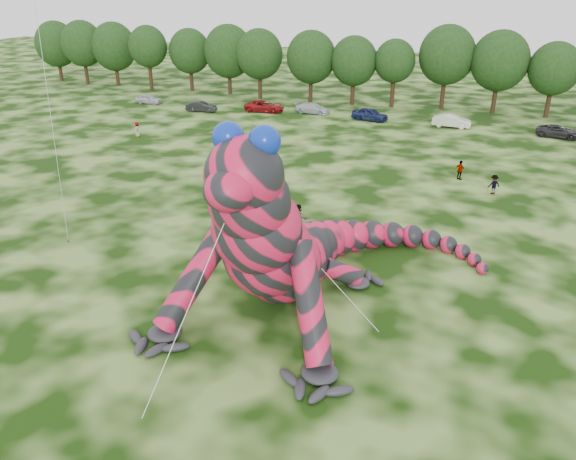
% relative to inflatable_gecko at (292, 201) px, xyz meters
% --- Properties ---
extents(ground, '(240.00, 240.00, 0.00)m').
position_rel_inflatable_gecko_xyz_m(ground, '(-4.89, -7.63, -5.16)').
color(ground, '#16330A').
rests_on(ground, ground).
extents(inflatable_gecko, '(18.16, 21.29, 10.32)m').
position_rel_inflatable_gecko_xyz_m(inflatable_gecko, '(0.00, 0.00, 0.00)').
color(inflatable_gecko, '#CC1741').
rests_on(inflatable_gecko, ground).
extents(tree_0, '(6.91, 6.22, 9.51)m').
position_rel_inflatable_gecko_xyz_m(tree_0, '(-59.45, 51.61, -0.41)').
color(tree_0, black).
rests_on(tree_0, ground).
extents(tree_1, '(6.74, 6.07, 9.81)m').
position_rel_inflatable_gecko_xyz_m(tree_1, '(-53.24, 50.42, -0.26)').
color(tree_1, black).
rests_on(tree_1, ground).
extents(tree_2, '(7.04, 6.34, 9.64)m').
position_rel_inflatable_gecko_xyz_m(tree_2, '(-47.90, 51.14, -0.34)').
color(tree_2, black).
rests_on(tree_2, ground).
extents(tree_3, '(5.81, 5.23, 9.44)m').
position_rel_inflatable_gecko_xyz_m(tree_3, '(-40.60, 49.44, -0.44)').
color(tree_3, black).
rests_on(tree_3, ground).
extents(tree_4, '(6.22, 5.60, 9.06)m').
position_rel_inflatable_gecko_xyz_m(tree_4, '(-34.53, 51.09, -0.63)').
color(tree_4, black).
rests_on(tree_4, ground).
extents(tree_5, '(7.16, 6.44, 9.80)m').
position_rel_inflatable_gecko_xyz_m(tree_5, '(-28.01, 50.81, -0.26)').
color(tree_5, black).
rests_on(tree_5, ground).
extents(tree_6, '(6.52, 5.86, 9.49)m').
position_rel_inflatable_gecko_xyz_m(tree_6, '(-22.44, 49.06, -0.42)').
color(tree_6, black).
rests_on(tree_6, ground).
extents(tree_7, '(6.68, 6.01, 9.48)m').
position_rel_inflatable_gecko_xyz_m(tree_7, '(-14.97, 49.18, -0.42)').
color(tree_7, black).
rests_on(tree_7, ground).
extents(tree_8, '(6.14, 5.53, 8.94)m').
position_rel_inflatable_gecko_xyz_m(tree_8, '(-9.10, 49.36, -0.69)').
color(tree_8, black).
rests_on(tree_8, ground).
extents(tree_9, '(5.27, 4.74, 8.68)m').
position_rel_inflatable_gecko_xyz_m(tree_9, '(-3.82, 49.72, -0.82)').
color(tree_9, black).
rests_on(tree_9, ground).
extents(tree_10, '(7.09, 6.38, 10.50)m').
position_rel_inflatable_gecko_xyz_m(tree_10, '(2.51, 50.95, 0.09)').
color(tree_10, black).
rests_on(tree_10, ground).
extents(tree_11, '(7.01, 6.31, 10.07)m').
position_rel_inflatable_gecko_xyz_m(tree_11, '(8.90, 50.57, -0.13)').
color(tree_11, black).
rests_on(tree_11, ground).
extents(tree_12, '(5.99, 5.39, 8.97)m').
position_rel_inflatable_gecko_xyz_m(tree_12, '(15.13, 50.11, -0.68)').
color(tree_12, black).
rests_on(tree_12, ground).
extents(car_0, '(3.75, 1.75, 1.24)m').
position_rel_inflatable_gecko_xyz_m(car_0, '(-35.29, 40.47, -4.54)').
color(car_0, silver).
rests_on(car_0, ground).
extents(car_1, '(4.04, 1.89, 1.28)m').
position_rel_inflatable_gecko_xyz_m(car_1, '(-26.14, 38.43, -4.52)').
color(car_1, black).
rests_on(car_1, ground).
extents(car_2, '(5.27, 2.84, 1.40)m').
position_rel_inflatable_gecko_xyz_m(car_2, '(-18.52, 41.14, -4.46)').
color(car_2, maroon).
rests_on(car_2, ground).
extents(car_3, '(4.58, 2.19, 1.29)m').
position_rel_inflatable_gecko_xyz_m(car_3, '(-12.47, 42.35, -4.52)').
color(car_3, silver).
rests_on(car_3, ground).
extents(car_4, '(4.65, 2.60, 1.50)m').
position_rel_inflatable_gecko_xyz_m(car_4, '(-4.81, 41.02, -4.41)').
color(car_4, '#17204B').
rests_on(car_4, ground).
extents(car_5, '(4.33, 1.62, 1.41)m').
position_rel_inflatable_gecko_xyz_m(car_5, '(4.69, 41.01, -4.46)').
color(car_5, silver).
rests_on(car_5, ground).
extents(car_6, '(4.91, 2.90, 1.28)m').
position_rel_inflatable_gecko_xyz_m(car_6, '(15.93, 40.24, -4.52)').
color(car_6, '#232325').
rests_on(car_6, ground).
extents(spectator_2, '(1.18, 1.04, 1.58)m').
position_rel_inflatable_gecko_xyz_m(spectator_2, '(9.88, 19.51, -4.37)').
color(spectator_2, gray).
rests_on(spectator_2, ground).
extents(spectator_5, '(1.83, 1.04, 1.88)m').
position_rel_inflatable_gecko_xyz_m(spectator_5, '(-2.25, 7.54, -4.22)').
color(spectator_5, gray).
rests_on(spectator_5, ground).
extents(spectator_4, '(0.90, 0.93, 1.60)m').
position_rel_inflatable_gecko_xyz_m(spectator_4, '(-26.57, 24.85, -4.36)').
color(spectator_4, gray).
rests_on(spectator_4, ground).
extents(spectator_0, '(0.71, 0.49, 1.87)m').
position_rel_inflatable_gecko_xyz_m(spectator_0, '(-10.24, 13.85, -4.23)').
color(spectator_0, gray).
rests_on(spectator_0, ground).
extents(spectator_3, '(1.04, 0.87, 1.67)m').
position_rel_inflatable_gecko_xyz_m(spectator_3, '(7.11, 22.21, -4.33)').
color(spectator_3, gray).
rests_on(spectator_3, ground).
extents(spectator_1, '(1.09, 1.07, 1.78)m').
position_rel_inflatable_gecko_xyz_m(spectator_1, '(-9.84, 14.85, -4.27)').
color(spectator_1, gray).
rests_on(spectator_1, ground).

